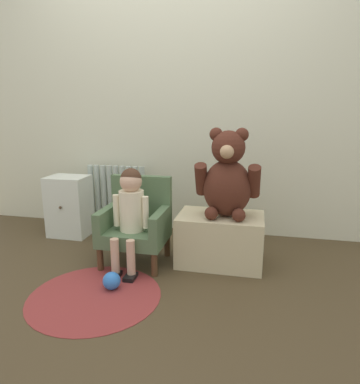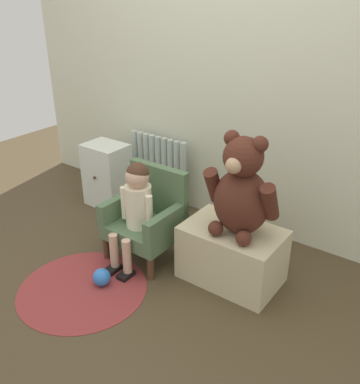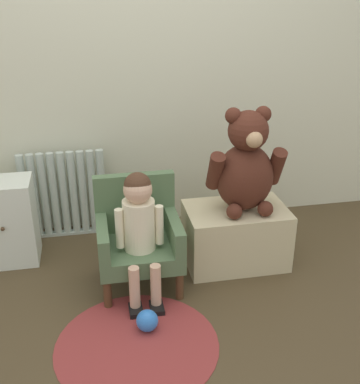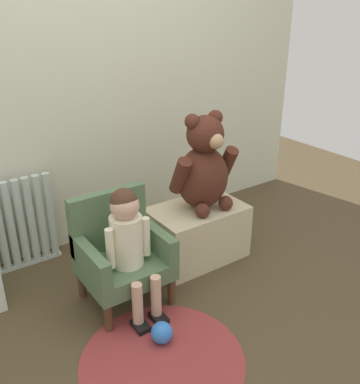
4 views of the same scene
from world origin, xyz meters
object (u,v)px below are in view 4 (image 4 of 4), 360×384
object	(u,v)px
large_teddy_bear	(204,167)
toy_ball	(162,333)
child_figure	(128,235)
floor_rug	(162,359)
low_bench	(197,233)
child_armchair	(120,252)
radiator	(11,227)

from	to	relation	value
large_teddy_bear	toy_ball	size ratio (longest dim) A/B	5.52
child_figure	floor_rug	bearing A→B (deg)	-100.09
child_figure	large_teddy_bear	distance (m)	0.68
low_bench	floor_rug	world-z (taller)	low_bench
floor_rug	child_armchair	bearing A→B (deg)	81.88
large_teddy_bear	toy_ball	distance (m)	1.00
child_armchair	floor_rug	xyz separation A→B (m)	(-0.08, -0.54, -0.29)
radiator	floor_rug	xyz separation A→B (m)	(0.34, -1.17, -0.29)
child_armchair	large_teddy_bear	world-z (taller)	large_teddy_bear
radiator	large_teddy_bear	bearing A→B (deg)	-27.64
radiator	child_figure	world-z (taller)	child_figure
child_armchair	floor_rug	bearing A→B (deg)	-98.12
radiator	low_bench	size ratio (longest dim) A/B	0.98
radiator	child_figure	xyz separation A→B (m)	(0.42, -0.74, 0.16)
low_bench	large_teddy_bear	bearing A→B (deg)	-7.67
radiator	toy_ball	bearing A→B (deg)	-69.36
radiator	large_teddy_bear	xyz separation A→B (m)	(1.05, -0.55, 0.33)
child_armchair	large_teddy_bear	distance (m)	0.72
child_armchair	child_figure	distance (m)	0.19
large_teddy_bear	floor_rug	bearing A→B (deg)	-138.68
large_teddy_bear	floor_rug	distance (m)	1.13
child_armchair	child_figure	size ratio (longest dim) A/B	0.87
child_armchair	low_bench	bearing A→B (deg)	8.51
radiator	floor_rug	bearing A→B (deg)	-73.87
child_figure	child_armchair	bearing A→B (deg)	90.00
floor_rug	toy_ball	size ratio (longest dim) A/B	7.13
child_armchair	toy_ball	size ratio (longest dim) A/B	5.54
low_bench	floor_rug	xyz separation A→B (m)	(-0.67, -0.63, -0.18)
child_armchair	low_bench	world-z (taller)	child_armchair
floor_rug	toy_ball	world-z (taller)	toy_ball
radiator	large_teddy_bear	size ratio (longest dim) A/B	0.97
child_armchair	child_figure	xyz separation A→B (m)	(-0.00, -0.11, 0.16)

